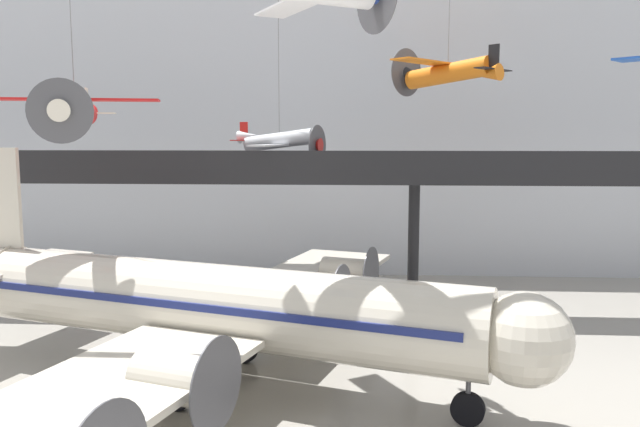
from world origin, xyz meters
The scene contains 6 objects.
hangar_back_wall centered at (0.00, 35.58, 13.22)m, with size 140.00×3.00×26.45m.
mezzanine_walkway centered at (0.00, 22.86, 8.51)m, with size 110.00×3.20×10.18m.
airliner_silver_main centered at (-10.25, 11.50, 3.59)m, with size 30.18×35.11×10.46m.
suspended_plane_red_highwing centered at (-17.29, 14.91, 12.30)m, with size 8.16×6.77×11.73m.
suspended_plane_orange_highwing centered at (2.08, 25.32, 15.00)m, with size 7.46×7.54×8.90m.
suspended_plane_silver_racer centered at (-8.40, 23.74, 10.74)m, with size 5.97×6.96×13.14m.
Camera 1 is at (-3.46, -15.02, 11.02)m, focal length 35.00 mm.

